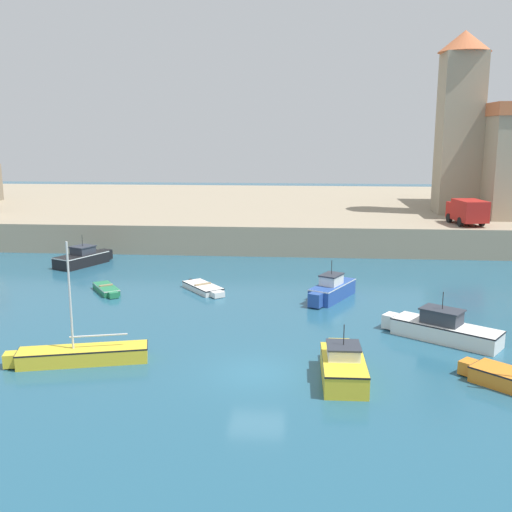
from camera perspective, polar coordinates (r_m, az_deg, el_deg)
The scene contains 10 objects.
ground_plane at distance 27.04m, azimuth 0.10°, elevation -11.08°, with size 200.00×200.00×0.00m, color #235670.
quay_seawall at distance 70.60m, azimuth 2.98°, elevation 4.24°, with size 120.00×40.00×2.56m, color gray.
motorboat_white_0 at distance 32.31m, azimuth 17.34°, elevation -6.62°, with size 5.77×4.52×2.54m.
dinghy_green_1 at distance 41.03m, azimuth -14.04°, elevation -3.07°, with size 2.58×3.29×0.51m.
motorboat_black_2 at distance 49.87m, azimuth -16.14°, elevation -0.17°, with size 3.58×5.30×2.45m.
motorboat_yellow_3 at distance 26.49m, azimuth 8.28°, elevation -10.27°, with size 1.87×4.86×2.46m.
sailboat_yellow_4 at distance 29.12m, azimuth -16.37°, elevation -8.98°, with size 6.46×2.71×5.73m.
motorboat_blue_5 at distance 38.42m, azimuth 7.20°, elevation -3.20°, with size 3.20×4.79×2.56m.
dinghy_white_8 at distance 40.31m, azimuth -5.00°, elevation -3.03°, with size 3.31×3.82×0.50m.
truck_on_quay at distance 55.06m, azimuth 19.47°, elevation 4.08°, with size 2.80×4.59×2.20m.
Camera 1 is at (1.95, -24.84, 10.49)m, focal length 42.00 mm.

